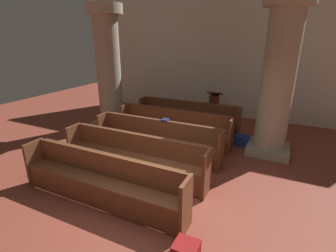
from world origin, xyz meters
The scene contains 13 objects.
ground_plane centered at (0.00, 0.00, 0.00)m, with size 19.20×19.20×0.00m, color brown.
back_wall centered at (0.00, 6.08, 2.25)m, with size 10.00×0.16×4.50m, color silver.
pew_row_0 centered at (-0.98, 3.92, 0.49)m, with size 3.27×0.47×0.91m.
pew_row_1 centered at (-0.98, 2.88, 0.49)m, with size 3.27×0.46×0.91m.
pew_row_2 centered at (-0.98, 1.83, 0.49)m, with size 3.27×0.46×0.91m.
pew_row_3 centered at (-0.98, 0.79, 0.49)m, with size 3.27×0.46×0.91m.
pew_row_4 centered at (-0.98, -0.26, 0.49)m, with size 3.27×0.46×0.91m.
pillar_aisle_side centered at (1.53, 3.27, 1.95)m, with size 1.10×1.10×3.76m.
pillar_far_side centered at (-3.43, 3.28, 1.95)m, with size 1.10×1.10×3.76m.
lectern centered at (-0.46, 5.15, 0.45)m, with size 0.48×0.45×1.08m.
hymn_book centered at (-0.83, 2.02, 0.92)m, with size 0.16×0.19×0.03m, color navy.
kneeler_box_blue centered at (0.84, 3.47, 0.13)m, with size 0.38×0.31×0.26m, color navy.
kneeler_box_red centered at (0.82, -0.72, 0.11)m, with size 0.33×0.31×0.23m, color maroon.
Camera 1 is at (1.71, -3.16, 2.82)m, focal length 26.61 mm.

